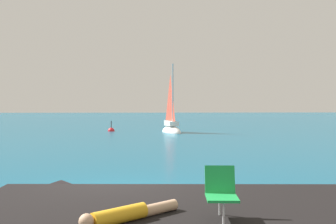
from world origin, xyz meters
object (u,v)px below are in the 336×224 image
(beach_chair, at_px, (221,190))
(person_sunbather, at_px, (127,214))
(marker_buoy, at_px, (111,131))
(sailboat_near, at_px, (171,128))

(beach_chair, bearing_deg, person_sunbather, -81.92)
(marker_buoy, bearing_deg, sailboat_near, -18.01)
(person_sunbather, height_order, marker_buoy, marker_buoy)
(sailboat_near, distance_m, person_sunbather, 23.45)
(person_sunbather, relative_size, beach_chair, 1.85)
(person_sunbather, xyz_separation_m, beach_chair, (1.47, 0.12, 0.33))
(person_sunbather, height_order, beach_chair, beach_chair)
(person_sunbather, bearing_deg, beach_chair, -32.91)
(sailboat_near, height_order, person_sunbather, sailboat_near)
(sailboat_near, xyz_separation_m, marker_buoy, (-4.87, 1.58, -0.31))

